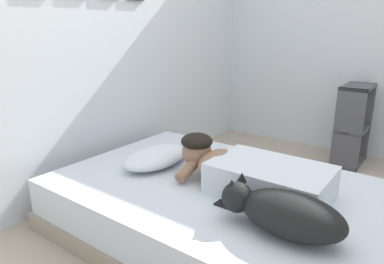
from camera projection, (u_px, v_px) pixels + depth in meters
name	position (u px, v px, depth m)	size (l,w,h in m)	color
ground_plane	(281.00, 250.00, 2.00)	(12.03, 12.03, 0.00)	tan
back_wall	(91.00, 27.00, 2.53)	(4.01, 0.12, 2.50)	silver
side_wall_right	(347.00, 28.00, 3.38)	(0.10, 6.05, 2.50)	silver
bed	(223.00, 210.00, 2.11)	(1.37, 2.09, 0.34)	gray
pillow	(156.00, 157.00, 2.35)	(0.52, 0.32, 0.11)	silver
person_lying	(248.00, 172.00, 1.98)	(0.43, 0.92, 0.27)	silver
dog	(284.00, 212.00, 1.54)	(0.26, 0.57, 0.21)	black
coffee_cup	(195.00, 154.00, 2.45)	(0.12, 0.09, 0.07)	teal
cell_phone	(228.00, 206.00, 1.80)	(0.07, 0.14, 0.01)	black
bookshelf	(353.00, 125.00, 3.20)	(0.45, 0.24, 0.75)	#4C4C51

